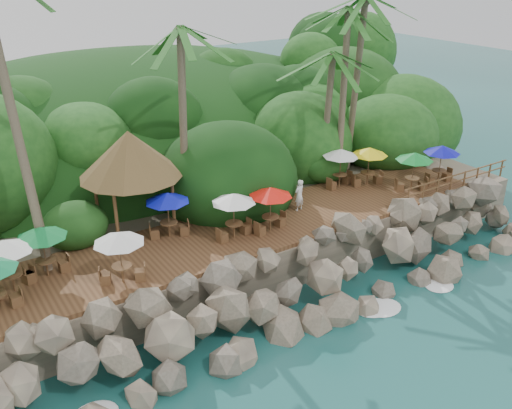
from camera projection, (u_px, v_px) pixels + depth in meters
ground at (334, 328)px, 23.45m from camera, size 140.00×140.00×0.00m
land_base at (170, 183)px, 35.27m from camera, size 32.00×25.20×2.10m
jungle_hill at (127, 164)px, 41.44m from camera, size 44.80×28.00×15.40m
seawall at (306, 283)px, 24.51m from camera, size 29.00×4.00×2.30m
terrace at (256, 227)px, 27.14m from camera, size 26.00×5.00×0.20m
jungle_foliage at (177, 204)px, 34.93m from camera, size 44.00×16.00×12.00m
foam_line at (329, 324)px, 23.67m from camera, size 25.20×0.80×0.06m
palms at (227, 4)px, 25.37m from camera, size 24.37×6.92×13.43m
palapa at (130, 154)px, 26.02m from camera, size 4.87×4.87×4.60m
dining_clusters at (244, 193)px, 26.10m from camera, size 25.55×5.01×2.20m
railing at (458, 180)px, 30.82m from camera, size 8.30×0.10×1.00m
waiter at (299, 195)px, 28.36m from camera, size 0.68×0.53×1.65m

